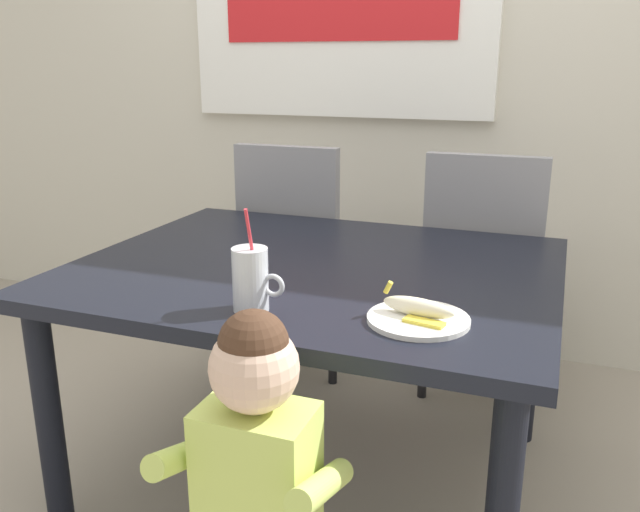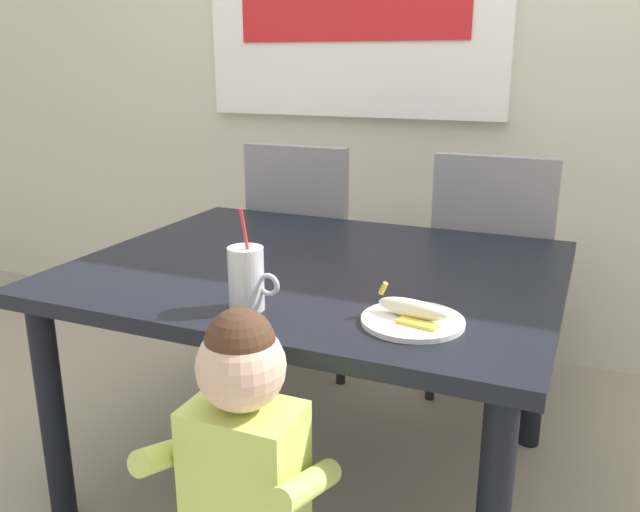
% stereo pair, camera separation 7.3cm
% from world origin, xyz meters
% --- Properties ---
extents(ground_plane, '(24.00, 24.00, 0.00)m').
position_xyz_m(ground_plane, '(0.00, 0.00, 0.00)').
color(ground_plane, '#9E9384').
extents(back_wall, '(6.40, 0.17, 2.90)m').
position_xyz_m(back_wall, '(-0.01, 1.23, 1.45)').
color(back_wall, beige).
rests_on(back_wall, ground).
extents(dining_table, '(1.35, 1.09, 0.71)m').
position_xyz_m(dining_table, '(0.00, 0.00, 0.62)').
color(dining_table, black).
rests_on(dining_table, ground).
extents(dining_chair_left, '(0.44, 0.44, 0.96)m').
position_xyz_m(dining_chair_left, '(-0.35, 0.73, 0.54)').
color(dining_chair_left, gray).
rests_on(dining_chair_left, ground).
extents(dining_chair_right, '(0.44, 0.44, 0.96)m').
position_xyz_m(dining_chair_right, '(0.39, 0.74, 0.54)').
color(dining_chair_right, gray).
rests_on(dining_chair_right, ground).
extents(toddler_standing, '(0.33, 0.24, 0.84)m').
position_xyz_m(toddler_standing, '(0.14, -0.69, 0.53)').
color(toddler_standing, '#3F4760').
rests_on(toddler_standing, ground).
extents(milk_cup, '(0.13, 0.08, 0.25)m').
position_xyz_m(milk_cup, '(-0.01, -0.39, 0.78)').
color(milk_cup, silver).
rests_on(milk_cup, dining_table).
extents(snack_plate, '(0.23, 0.23, 0.01)m').
position_xyz_m(snack_plate, '(0.37, -0.33, 0.71)').
color(snack_plate, white).
rests_on(snack_plate, dining_table).
extents(peeled_banana, '(0.18, 0.12, 0.07)m').
position_xyz_m(peeled_banana, '(0.37, -0.32, 0.74)').
color(peeled_banana, '#F4EAC6').
rests_on(peeled_banana, snack_plate).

